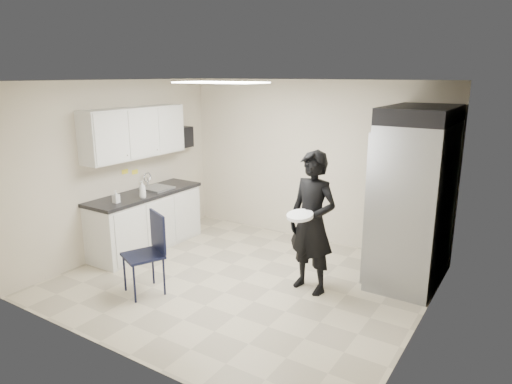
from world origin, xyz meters
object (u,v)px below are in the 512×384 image
Objects in this scene: commercial_fridge at (414,204)px; man_tuxedo at (312,223)px; lower_counter at (146,222)px; folding_chair at (143,256)px.

man_tuxedo is at bearing -134.19° from commercial_fridge.
folding_chair is at bearing -45.74° from lower_counter.
commercial_fridge is at bearing 15.88° from lower_counter.
lower_counter is 1.91× the size of folding_chair.
commercial_fridge reaches higher than lower_counter.
man_tuxedo reaches higher than lower_counter.
commercial_fridge is (3.78, 1.07, 0.62)m from lower_counter.
lower_counter is 1.58m from folding_chair.
folding_chair is (-2.68, -2.20, -0.55)m from commercial_fridge.
folding_chair is 0.55× the size of man_tuxedo.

